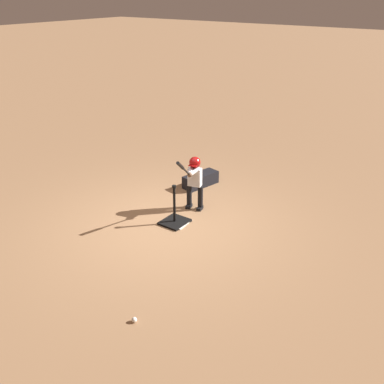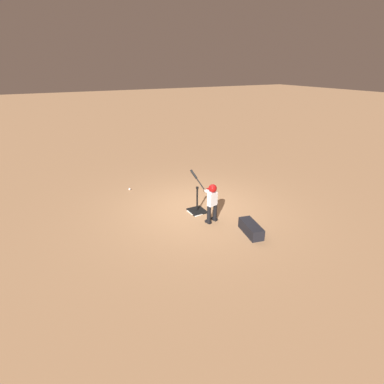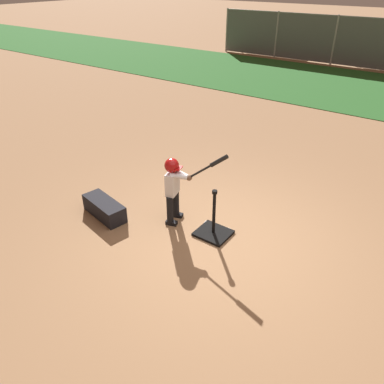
{
  "view_description": "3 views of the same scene",
  "coord_description": "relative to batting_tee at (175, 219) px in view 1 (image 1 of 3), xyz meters",
  "views": [
    {
      "loc": [
        5.68,
        4.77,
        4.08
      ],
      "look_at": [
        -0.44,
        0.32,
        0.6
      ],
      "focal_mm": 42.0,
      "sensor_mm": 36.0,
      "label": 1
    },
    {
      "loc": [
        -7.03,
        3.89,
        3.96
      ],
      "look_at": [
        -0.36,
        0.37,
        0.74
      ],
      "focal_mm": 28.0,
      "sensor_mm": 36.0,
      "label": 2
    },
    {
      "loc": [
        2.25,
        -3.82,
        3.48
      ],
      "look_at": [
        -0.53,
        0.05,
        0.65
      ],
      "focal_mm": 35.0,
      "sensor_mm": 36.0,
      "label": 3
    }
  ],
  "objects": [
    {
      "name": "baseball",
      "position": [
        2.49,
        1.27,
        -0.05
      ],
      "size": [
        0.07,
        0.07,
        0.07
      ],
      "primitive_type": "sphere",
      "color": "white",
      "rests_on": "ground_plane"
    },
    {
      "name": "equipment_bag",
      "position": [
        -1.72,
        -0.61,
        0.05
      ],
      "size": [
        0.89,
        0.48,
        0.28
      ],
      "primitive_type": "cube",
      "rotation": [
        0.0,
        0.0,
        -0.2
      ],
      "color": "black",
      "rests_on": "ground_plane"
    },
    {
      "name": "ground_plane",
      "position": [
        0.17,
        -0.11,
        -0.09
      ],
      "size": [
        90.0,
        90.0,
        0.0
      ],
      "primitive_type": "plane",
      "color": "#99704C"
    },
    {
      "name": "batter_child",
      "position": [
        -0.69,
        -0.05,
        0.61
      ],
      "size": [
        0.95,
        0.43,
        1.3
      ],
      "color": "black",
      "rests_on": "ground_plane"
    },
    {
      "name": "home_plate",
      "position": [
        -0.04,
        0.02,
        -0.08
      ],
      "size": [
        0.48,
        0.48,
        0.02
      ],
      "primitive_type": "cube",
      "rotation": [
        0.0,
        0.0,
        0.1
      ],
      "color": "white",
      "rests_on": "ground_plane"
    },
    {
      "name": "batting_tee",
      "position": [
        0.0,
        0.0,
        0.0
      ],
      "size": [
        0.5,
        0.45,
        0.78
      ],
      "color": "black",
      "rests_on": "ground_plane"
    }
  ]
}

